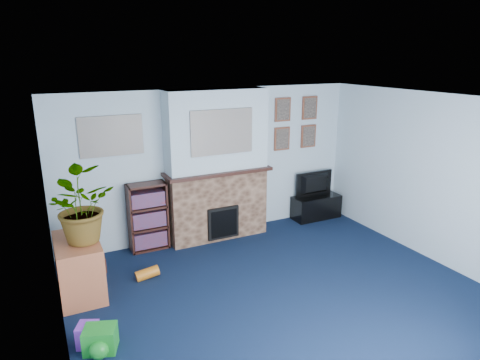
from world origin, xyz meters
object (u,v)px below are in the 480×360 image
television (316,184)px  sideboard (79,268)px  bookshelf (148,218)px  tv_stand (316,206)px

television → sideboard: (-4.19, -0.84, -0.29)m
bookshelf → television: bearing=-1.0°
tv_stand → sideboard: size_ratio=0.96×
tv_stand → sideboard: bearing=-168.9°
tv_stand → bookshelf: 3.10m
sideboard → television: bearing=11.4°
television → bookshelf: (-3.08, 0.06, -0.14)m
tv_stand → television: (0.00, 0.02, 0.41)m
television → sideboard: size_ratio=0.83×
tv_stand → television: size_ratio=1.17×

